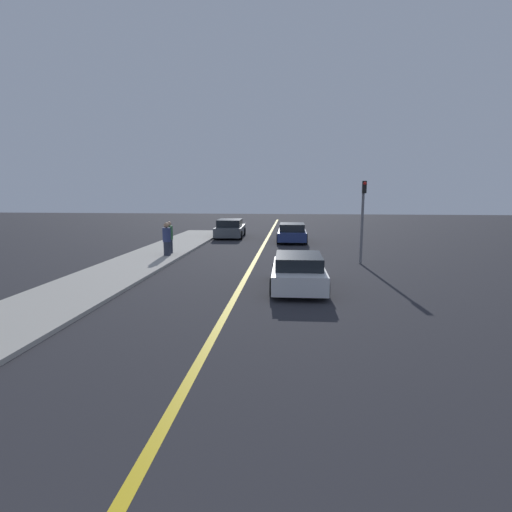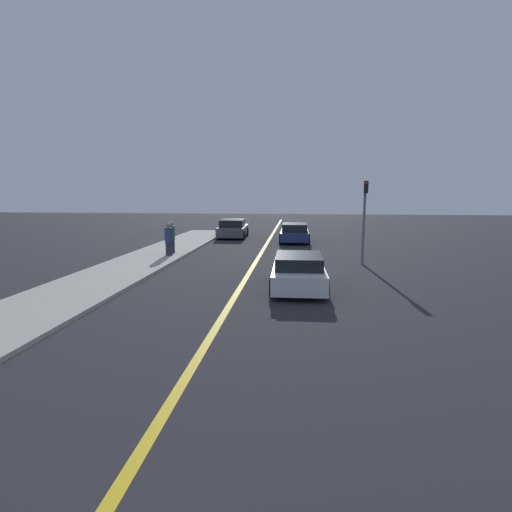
# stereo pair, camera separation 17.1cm
# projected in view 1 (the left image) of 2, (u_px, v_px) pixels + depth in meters

# --- Properties ---
(road_center_line) EXTENTS (0.20, 60.00, 0.01)m
(road_center_line) POSITION_uv_depth(u_px,v_px,m) (252.00, 266.00, 17.94)
(road_center_line) COLOR gold
(road_center_line) RESTS_ON ground_plane
(sidewalk_left) EXTENTS (3.08, 33.06, 0.12)m
(sidewalk_left) POSITION_uv_depth(u_px,v_px,m) (124.00, 269.00, 16.96)
(sidewalk_left) COLOR #ADA89E
(sidewalk_left) RESTS_ON ground_plane
(car_near_right_lane) EXTENTS (1.94, 3.95, 1.21)m
(car_near_right_lane) POSITION_uv_depth(u_px,v_px,m) (298.00, 272.00, 13.80)
(car_near_right_lane) COLOR silver
(car_near_right_lane) RESTS_ON ground_plane
(car_ahead_center) EXTENTS (1.97, 4.02, 1.24)m
(car_ahead_center) POSITION_uv_depth(u_px,v_px,m) (292.00, 233.00, 26.45)
(car_ahead_center) COLOR navy
(car_ahead_center) RESTS_ON ground_plane
(car_far_distant) EXTENTS (2.11, 4.33, 1.33)m
(car_far_distant) POSITION_uv_depth(u_px,v_px,m) (230.00, 229.00, 29.14)
(car_far_distant) COLOR #4C5156
(car_far_distant) RESTS_ON ground_plane
(pedestrian_mid_group) EXTENTS (0.41, 0.41, 1.67)m
(pedestrian_mid_group) POSITION_uv_depth(u_px,v_px,m) (167.00, 239.00, 20.07)
(pedestrian_mid_group) COLOR #282D3D
(pedestrian_mid_group) RESTS_ON sidewalk_left
(pedestrian_far_standing) EXTENTS (0.36, 0.36, 1.66)m
(pedestrian_far_standing) POSITION_uv_depth(u_px,v_px,m) (170.00, 237.00, 20.83)
(pedestrian_far_standing) COLOR #282D3D
(pedestrian_far_standing) RESTS_ON sidewalk_left
(traffic_light) EXTENTS (0.18, 0.40, 3.80)m
(traffic_light) POSITION_uv_depth(u_px,v_px,m) (363.00, 213.00, 18.10)
(traffic_light) COLOR slate
(traffic_light) RESTS_ON ground_plane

